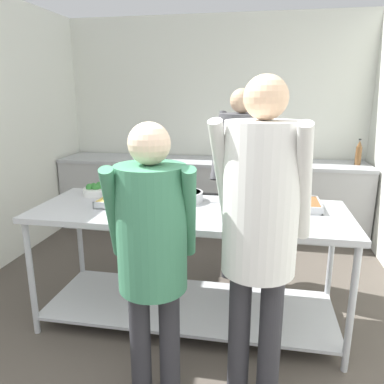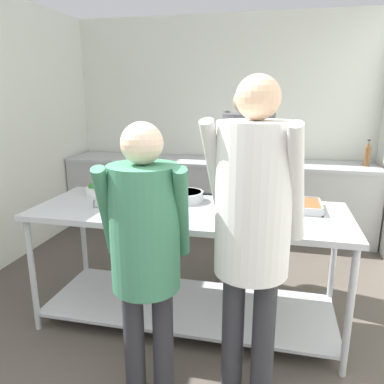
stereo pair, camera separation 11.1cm
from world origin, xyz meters
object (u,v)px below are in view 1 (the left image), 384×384
plate_stack (229,212)px  guest_serving_left (260,217)px  guest_serving_right (152,242)px  serving_tray_roast (124,202)px  broccoli_bowl (96,190)px  serving_tray_vegetables (286,204)px  water_bottle (359,153)px  cook_behind_counter (240,167)px  sauce_pan (185,196)px

plate_stack → guest_serving_left: guest_serving_left is taller
guest_serving_right → serving_tray_roast: bearing=119.6°
broccoli_bowl → serving_tray_roast: 0.39m
serving_tray_vegetables → guest_serving_left: size_ratio=0.26×
broccoli_bowl → plate_stack: broccoli_bowl is taller
broccoli_bowl → guest_serving_right: guest_serving_right is taller
broccoli_bowl → water_bottle: 3.00m
cook_behind_counter → serving_tray_vegetables: bearing=-57.0°
serving_tray_vegetables → guest_serving_right: 1.22m
plate_stack → serving_tray_vegetables: bearing=35.5°
sauce_pan → guest_serving_right: (0.03, -1.00, 0.03)m
serving_tray_vegetables → water_bottle: size_ratio=1.58×
sauce_pan → guest_serving_right: size_ratio=0.27×
serving_tray_vegetables → guest_serving_right: guest_serving_right is taller
plate_stack → guest_serving_left: bearing=-71.7°
serving_tray_vegetables → water_bottle: bearing=63.9°
plate_stack → guest_serving_right: bearing=-115.8°
sauce_pan → plate_stack: bearing=-39.8°
serving_tray_vegetables → sauce_pan: bearing=178.2°
guest_serving_left → water_bottle: bearing=68.3°
guest_serving_left → serving_tray_vegetables: bearing=78.2°
sauce_pan → cook_behind_counter: size_ratio=0.24×
guest_serving_right → cook_behind_counter: size_ratio=0.90×
broccoli_bowl → sauce_pan: broccoli_bowl is taller
serving_tray_roast → cook_behind_counter: (0.81, 0.75, 0.15)m
cook_behind_counter → water_bottle: 1.80m
guest_serving_right → sauce_pan: bearing=91.8°
guest_serving_right → serving_tray_vegetables: bearing=53.1°
serving_tray_roast → guest_serving_left: bearing=-36.4°
serving_tray_roast → serving_tray_vegetables: bearing=7.9°
guest_serving_left → plate_stack: bearing=108.3°
water_bottle → plate_stack: bearing=-121.4°
serving_tray_vegetables → guest_serving_left: (-0.19, -0.90, 0.18)m
broccoli_bowl → serving_tray_vegetables: bearing=-2.2°
water_bottle → serving_tray_roast: bearing=-136.2°
guest_serving_right → plate_stack: bearing=64.2°
plate_stack → water_bottle: water_bottle is taller
cook_behind_counter → broccoli_bowl: bearing=-155.3°
serving_tray_roast → plate_stack: size_ratio=1.47×
plate_stack → guest_serving_left: size_ratio=0.14×
guest_serving_right → cook_behind_counter: 1.60m
sauce_pan → guest_serving_right: 1.00m
cook_behind_counter → sauce_pan: bearing=-124.7°
sauce_pan → cook_behind_counter: 0.69m
water_bottle → broccoli_bowl: bearing=-143.5°
guest_serving_right → water_bottle: bearing=59.9°
broccoli_bowl → serving_tray_roast: broccoli_bowl is taller
sauce_pan → water_bottle: (1.66, 1.82, 0.10)m
serving_tray_roast → water_bottle: 2.90m
sauce_pan → water_bottle: bearing=47.5°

